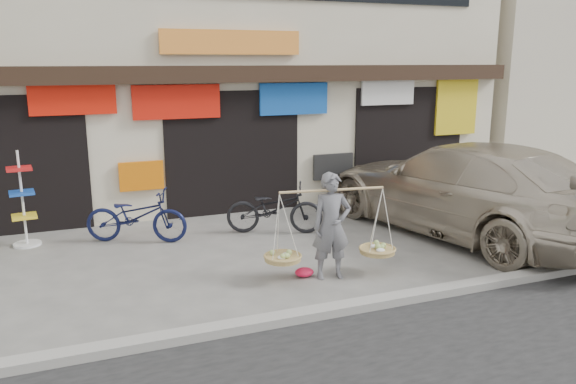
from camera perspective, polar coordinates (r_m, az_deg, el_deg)
name	(u,v)px	position (r m, az deg, el deg)	size (l,w,h in m)	color
ground	(292,263)	(9.52, 0.41, -7.26)	(70.00, 70.00, 0.00)	slate
kerb	(346,307)	(7.81, 5.96, -11.59)	(70.00, 0.25, 0.12)	gray
shophouse_block	(200,56)	(15.06, -8.89, 13.52)	(14.00, 6.32, 7.00)	beige
neighbor_east	(573,64)	(22.71, 27.00, 11.50)	(12.00, 7.00, 6.40)	beige
street_vendor	(331,230)	(8.71, 4.43, -3.87)	(2.08, 0.79, 1.68)	slate
bike_0	(136,216)	(10.85, -15.17, -2.36)	(0.66, 1.90, 1.00)	#10153C
bike_2	(274,208)	(11.03, -1.39, -1.67)	(0.66, 1.89, 0.99)	black
suv	(462,188)	(11.49, 17.28, 0.41)	(3.86, 6.63, 1.80)	#B4A791
display_rack	(23,208)	(11.29, -25.30, -1.47)	(0.49, 0.49, 1.77)	silver
red_bag	(304,272)	(8.95, 1.67, -8.15)	(0.31, 0.25, 0.14)	#E9163F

